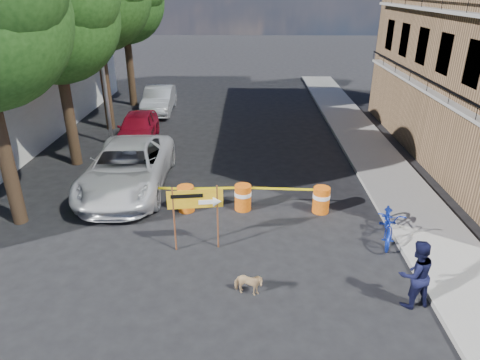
{
  "coord_description": "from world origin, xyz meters",
  "views": [
    {
      "loc": [
        0.56,
        -9.97,
        6.99
      ],
      "look_at": [
        0.32,
        2.55,
        1.3
      ],
      "focal_mm": 32.0,
      "sensor_mm": 36.0,
      "label": 1
    }
  ],
  "objects_px": {
    "suv_white": "(127,168)",
    "detour_sign": "(203,203)",
    "sedan_silver": "(159,100)",
    "bicycle": "(391,207)",
    "sedan_red": "(138,127)",
    "barrel_far_right": "(321,199)",
    "pedestrian": "(415,274)",
    "barrel_far_left": "(134,197)",
    "barrel_mid_left": "(186,198)",
    "barrel_mid_right": "(243,197)",
    "dog": "(248,284)"
  },
  "relations": [
    {
      "from": "barrel_far_right",
      "to": "bicycle",
      "type": "relative_size",
      "value": 0.42
    },
    {
      "from": "barrel_far_left",
      "to": "sedan_silver",
      "type": "xyz_separation_m",
      "value": [
        -1.52,
        12.43,
        0.29
      ]
    },
    {
      "from": "pedestrian",
      "to": "dog",
      "type": "bearing_deg",
      "value": -18.45
    },
    {
      "from": "detour_sign",
      "to": "sedan_silver",
      "type": "distance_m",
      "value": 15.38
    },
    {
      "from": "barrel_far_left",
      "to": "detour_sign",
      "type": "relative_size",
      "value": 0.45
    },
    {
      "from": "barrel_mid_left",
      "to": "barrel_far_right",
      "type": "height_order",
      "value": "same"
    },
    {
      "from": "pedestrian",
      "to": "sedan_silver",
      "type": "xyz_separation_m",
      "value": [
        -9.3,
        17.11,
        -0.12
      ]
    },
    {
      "from": "dog",
      "to": "barrel_mid_left",
      "type": "bearing_deg",
      "value": 39.22
    },
    {
      "from": "barrel_far_right",
      "to": "pedestrian",
      "type": "bearing_deg",
      "value": -72.47
    },
    {
      "from": "bicycle",
      "to": "barrel_far_right",
      "type": "bearing_deg",
      "value": 152.13
    },
    {
      "from": "barrel_mid_right",
      "to": "dog",
      "type": "height_order",
      "value": "barrel_mid_right"
    },
    {
      "from": "sedan_silver",
      "to": "detour_sign",
      "type": "bearing_deg",
      "value": -76.92
    },
    {
      "from": "barrel_far_left",
      "to": "barrel_mid_right",
      "type": "xyz_separation_m",
      "value": [
        3.69,
        0.05,
        0.0
      ]
    },
    {
      "from": "bicycle",
      "to": "suv_white",
      "type": "bearing_deg",
      "value": 174.46
    },
    {
      "from": "pedestrian",
      "to": "sedan_silver",
      "type": "height_order",
      "value": "pedestrian"
    },
    {
      "from": "sedan_silver",
      "to": "bicycle",
      "type": "bearing_deg",
      "value": -58.41
    },
    {
      "from": "barrel_far_right",
      "to": "detour_sign",
      "type": "relative_size",
      "value": 0.45
    },
    {
      "from": "suv_white",
      "to": "dog",
      "type": "bearing_deg",
      "value": -55.06
    },
    {
      "from": "bicycle",
      "to": "sedan_red",
      "type": "xyz_separation_m",
      "value": [
        -9.6,
        8.72,
        -0.35
      ]
    },
    {
      "from": "barrel_far_left",
      "to": "dog",
      "type": "height_order",
      "value": "barrel_far_left"
    },
    {
      "from": "barrel_far_right",
      "to": "dog",
      "type": "height_order",
      "value": "barrel_far_right"
    },
    {
      "from": "barrel_far_left",
      "to": "barrel_mid_left",
      "type": "height_order",
      "value": "same"
    },
    {
      "from": "suv_white",
      "to": "detour_sign",
      "type": "bearing_deg",
      "value": -52.77
    },
    {
      "from": "sedan_red",
      "to": "sedan_silver",
      "type": "distance_m",
      "value": 5.45
    },
    {
      "from": "detour_sign",
      "to": "sedan_silver",
      "type": "relative_size",
      "value": 0.43
    },
    {
      "from": "pedestrian",
      "to": "suv_white",
      "type": "height_order",
      "value": "pedestrian"
    },
    {
      "from": "pedestrian",
      "to": "suv_white",
      "type": "xyz_separation_m",
      "value": [
        -8.39,
        6.29,
        -0.02
      ]
    },
    {
      "from": "barrel_mid_left",
      "to": "sedan_red",
      "type": "xyz_separation_m",
      "value": [
        -3.29,
        7.06,
        0.25
      ]
    },
    {
      "from": "bicycle",
      "to": "suv_white",
      "type": "xyz_separation_m",
      "value": [
        -8.69,
        3.35,
        -0.22
      ]
    },
    {
      "from": "barrel_far_right",
      "to": "suv_white",
      "type": "relative_size",
      "value": 0.15
    },
    {
      "from": "barrel_mid_right",
      "to": "sedan_silver",
      "type": "distance_m",
      "value": 13.44
    },
    {
      "from": "sedan_red",
      "to": "barrel_far_left",
      "type": "bearing_deg",
      "value": -81.7
    },
    {
      "from": "pedestrian",
      "to": "bicycle",
      "type": "bearing_deg",
      "value": -110.24
    },
    {
      "from": "barrel_far_left",
      "to": "detour_sign",
      "type": "bearing_deg",
      "value": -42.2
    },
    {
      "from": "barrel_far_left",
      "to": "barrel_mid_left",
      "type": "bearing_deg",
      "value": -2.51
    },
    {
      "from": "barrel_mid_left",
      "to": "sedan_silver",
      "type": "distance_m",
      "value": 12.94
    },
    {
      "from": "detour_sign",
      "to": "bicycle",
      "type": "relative_size",
      "value": 0.93
    },
    {
      "from": "barrel_mid_left",
      "to": "barrel_far_right",
      "type": "bearing_deg",
      "value": -0.07
    },
    {
      "from": "barrel_far_left",
      "to": "dog",
      "type": "relative_size",
      "value": 1.2
    },
    {
      "from": "barrel_mid_left",
      "to": "barrel_far_left",
      "type": "bearing_deg",
      "value": 177.49
    },
    {
      "from": "barrel_far_right",
      "to": "sedan_red",
      "type": "xyz_separation_m",
      "value": [
        -7.85,
        7.06,
        0.25
      ]
    },
    {
      "from": "pedestrian",
      "to": "barrel_far_left",
      "type": "bearing_deg",
      "value": -45.48
    },
    {
      "from": "barrel_far_right",
      "to": "sedan_red",
      "type": "height_order",
      "value": "sedan_red"
    },
    {
      "from": "barrel_mid_right",
      "to": "suv_white",
      "type": "height_order",
      "value": "suv_white"
    },
    {
      "from": "sedan_red",
      "to": "sedan_silver",
      "type": "relative_size",
      "value": 0.92
    },
    {
      "from": "barrel_far_left",
      "to": "bicycle",
      "type": "bearing_deg",
      "value": -12.17
    },
    {
      "from": "sedan_red",
      "to": "detour_sign",
      "type": "bearing_deg",
      "value": -70.16
    },
    {
      "from": "barrel_mid_left",
      "to": "sedan_silver",
      "type": "xyz_separation_m",
      "value": [
        -3.29,
        12.51,
        0.29
      ]
    },
    {
      "from": "barrel_far_left",
      "to": "barrel_mid_right",
      "type": "height_order",
      "value": "same"
    },
    {
      "from": "barrel_mid_right",
      "to": "bicycle",
      "type": "relative_size",
      "value": 0.42
    }
  ]
}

